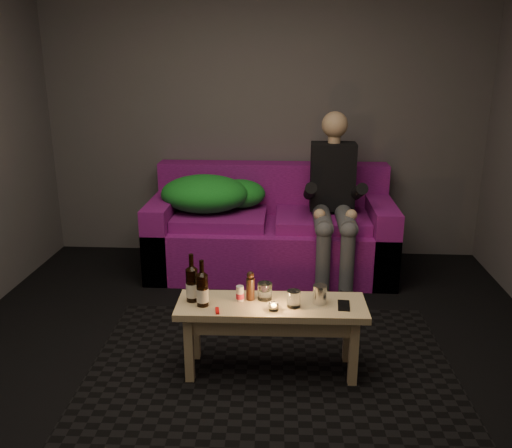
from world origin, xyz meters
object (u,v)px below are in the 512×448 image
Objects in this scene: beer_bottle_a at (192,284)px; steel_cup at (320,294)px; person at (334,195)px; beer_bottle_b at (202,289)px; coffee_table at (271,316)px; sofa at (271,233)px.

beer_bottle_a is 0.74m from steel_cup.
beer_bottle_b is (-0.85, -1.57, -0.17)m from person.
beer_bottle_b reaches higher than coffee_table.
sofa is 1.79m from beer_bottle_b.
steel_cup is (0.34, -1.67, 0.18)m from sofa.
beer_bottle_b is at bearing -40.93° from beer_bottle_a.
steel_cup is (-0.18, -1.50, -0.21)m from person.
steel_cup is at bearing 0.90° from beer_bottle_a.
beer_bottle_b is at bearing -172.52° from coffee_table.
beer_bottle_a is 1.05× the size of beer_bottle_b.
coffee_table is 0.31m from steel_cup.
sofa is 18.83× the size of steel_cup.
beer_bottle_a is at bearing 178.95° from coffee_table.
beer_bottle_a is 0.09m from beer_bottle_b.
beer_bottle_b is (-0.39, -0.05, 0.18)m from coffee_table.
coffee_table is at bearing 7.48° from beer_bottle_b.
steel_cup is at bearing -96.94° from person.
person is (0.52, -0.17, 0.39)m from sofa.
beer_bottle_b is at bearing -100.85° from sofa.
steel_cup is at bearing -78.61° from sofa.
beer_bottle_a is at bearing -121.37° from person.
coffee_table is 10.02× the size of steel_cup.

